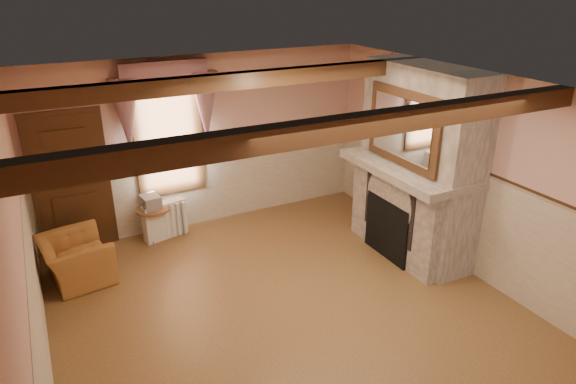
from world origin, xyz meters
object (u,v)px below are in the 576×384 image
side_table (154,224)px  oil_lamp (398,149)px  armchair (76,259)px  mantel_clock (377,142)px  radiator (165,220)px  bowl (404,158)px

side_table → oil_lamp: oil_lamp is taller
armchair → mantel_clock: mantel_clock is taller
oil_lamp → radiator: bearing=149.4°
mantel_clock → oil_lamp: size_ratio=0.86×
mantel_clock → oil_lamp: 0.53m
side_table → bowl: size_ratio=1.49×
armchair → oil_lamp: bearing=-111.9°
mantel_clock → oil_lamp: oil_lamp is taller
radiator → mantel_clock: mantel_clock is taller
bowl → oil_lamp: size_ratio=1.32×
side_table → oil_lamp: (3.26, -1.82, 1.29)m
bowl → oil_lamp: (0.00, 0.13, 0.09)m
oil_lamp → mantel_clock: bearing=90.0°
side_table → mantel_clock: 3.72m
armchair → mantel_clock: 4.69m
armchair → bowl: 4.81m
radiator → bowl: bearing=-45.3°
armchair → radiator: (1.41, 0.69, -0.01)m
armchair → bowl: (4.49, -1.26, 1.15)m
radiator → oil_lamp: oil_lamp is taller
radiator → bowl: (3.09, -1.96, 1.17)m
oil_lamp → armchair: bearing=165.9°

